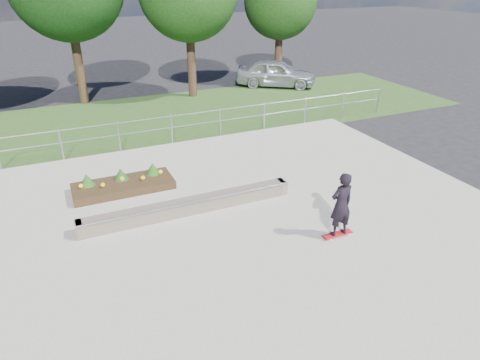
# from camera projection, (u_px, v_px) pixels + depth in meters

# --- Properties ---
(ground) EXTENTS (120.00, 120.00, 0.00)m
(ground) POSITION_uv_depth(u_px,v_px,m) (257.00, 246.00, 10.58)
(ground) COLOR black
(ground) RESTS_ON ground
(grass_verge) EXTENTS (30.00, 8.00, 0.02)m
(grass_verge) POSITION_uv_depth(u_px,v_px,m) (152.00, 119.00, 19.59)
(grass_verge) COLOR #28441B
(grass_verge) RESTS_ON ground
(concrete_slab) EXTENTS (15.00, 15.00, 0.06)m
(concrete_slab) POSITION_uv_depth(u_px,v_px,m) (257.00, 245.00, 10.56)
(concrete_slab) COLOR gray
(concrete_slab) RESTS_ON ground
(fence) EXTENTS (20.06, 0.06, 1.20)m
(fence) POSITION_uv_depth(u_px,v_px,m) (172.00, 126.00, 16.38)
(fence) COLOR gray
(fence) RESTS_ON ground
(tree_far_right) EXTENTS (4.20, 4.20, 6.60)m
(tree_far_right) POSITION_uv_depth(u_px,v_px,m) (280.00, 2.00, 24.60)
(tree_far_right) COLOR #321D14
(tree_far_right) RESTS_ON ground
(grind_ledge) EXTENTS (6.00, 0.44, 0.43)m
(grind_ledge) POSITION_uv_depth(u_px,v_px,m) (190.00, 206.00, 11.82)
(grind_ledge) COLOR brown
(grind_ledge) RESTS_ON concrete_slab
(planter_bed) EXTENTS (3.00, 1.20, 0.61)m
(planter_bed) POSITION_uv_depth(u_px,v_px,m) (123.00, 184.00, 13.10)
(planter_bed) COLOR black
(planter_bed) RESTS_ON concrete_slab
(skateboarder) EXTENTS (0.80, 0.42, 1.77)m
(skateboarder) POSITION_uv_depth(u_px,v_px,m) (341.00, 205.00, 10.44)
(skateboarder) COLOR silver
(skateboarder) RESTS_ON concrete_slab
(parked_car) EXTENTS (4.78, 4.04, 1.54)m
(parked_car) POSITION_uv_depth(u_px,v_px,m) (276.00, 73.00, 24.74)
(parked_car) COLOR #A6AAAF
(parked_car) RESTS_ON ground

